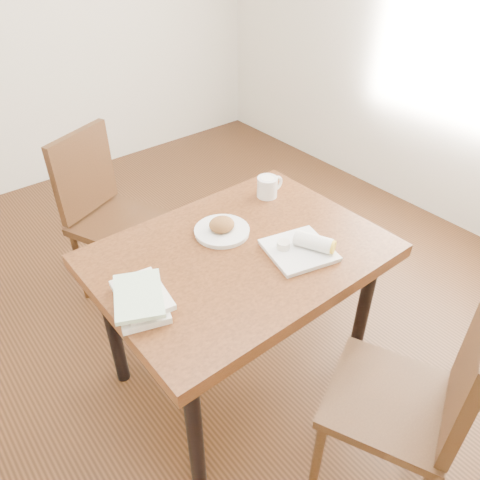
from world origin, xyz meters
TOP-DOWN VIEW (x-y plane):
  - ground at (0.00, 0.00)m, footprint 4.00×5.00m
  - room_walls at (0.00, 0.00)m, footprint 4.02×5.02m
  - table at (0.00, 0.00)m, footprint 1.15×0.84m
  - chair_near at (0.12, -0.80)m, footprint 0.55×0.55m
  - chair_far at (-0.16, 0.95)m, footprint 0.55×0.55m
  - plate_scone at (0.01, 0.14)m, footprint 0.23×0.23m
  - coffee_mug at (0.37, 0.25)m, footprint 0.14×0.10m
  - plate_burrito at (0.19, -0.17)m, footprint 0.30×0.30m
  - book_stack at (-0.47, -0.03)m, footprint 0.25×0.29m

SIDE VIEW (x-z plane):
  - ground at x=0.00m, z-range -0.01..0.00m
  - chair_near at x=0.12m, z-range 0.07..1.03m
  - chair_far at x=-0.16m, z-range 0.07..1.03m
  - table at x=0.00m, z-range 0.29..1.04m
  - plate_scone at x=0.01m, z-range 0.74..0.81m
  - plate_burrito at x=0.19m, z-range 0.73..0.82m
  - book_stack at x=-0.47m, z-range 0.75..0.81m
  - coffee_mug at x=0.37m, z-range 0.75..0.85m
  - room_walls at x=0.00m, z-range 0.23..3.03m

